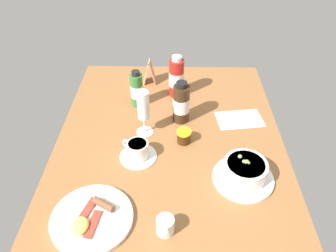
# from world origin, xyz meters

# --- Properties ---
(ground_plane) EXTENTS (1.10, 0.84, 0.03)m
(ground_plane) POSITION_xyz_m (0.00, 0.00, -0.01)
(ground_plane) COLOR brown
(porridge_bowl) EXTENTS (0.20, 0.20, 0.08)m
(porridge_bowl) POSITION_xyz_m (-0.18, -0.24, 0.04)
(porridge_bowl) COLOR white
(porridge_bowl) RESTS_ON ground_plane
(cutlery_setting) EXTENTS (0.14, 0.20, 0.01)m
(cutlery_setting) POSITION_xyz_m (0.14, -0.27, 0.00)
(cutlery_setting) COLOR white
(cutlery_setting) RESTS_ON ground_plane
(coffee_cup) EXTENTS (0.13, 0.13, 0.06)m
(coffee_cup) POSITION_xyz_m (-0.08, 0.11, 0.03)
(coffee_cup) COLOR white
(coffee_cup) RESTS_ON ground_plane
(creamer_jug) EXTENTS (0.06, 0.05, 0.06)m
(creamer_jug) POSITION_xyz_m (-0.37, 0.01, 0.03)
(creamer_jug) COLOR white
(creamer_jug) RESTS_ON ground_plane
(wine_glass) EXTENTS (0.06, 0.06, 0.18)m
(wine_glass) POSITION_xyz_m (0.05, 0.10, 0.12)
(wine_glass) COLOR white
(wine_glass) RESTS_ON ground_plane
(jam_jar) EXTENTS (0.05, 0.05, 0.05)m
(jam_jar) POSITION_xyz_m (-0.00, -0.05, 0.03)
(jam_jar) COLOR #3E210B
(jam_jar) RESTS_ON ground_plane
(sauce_bottle_green) EXTENTS (0.05, 0.05, 0.16)m
(sauce_bottle_green) POSITION_xyz_m (0.23, 0.14, 0.07)
(sauce_bottle_green) COLOR #337233
(sauce_bottle_green) RESTS_ON ground_plane
(sauce_bottle_red) EXTENTS (0.06, 0.06, 0.19)m
(sauce_bottle_red) POSITION_xyz_m (0.31, -0.02, 0.09)
(sauce_bottle_red) COLOR #B21E19
(sauce_bottle_red) RESTS_ON ground_plane
(sauce_bottle_brown) EXTENTS (0.06, 0.06, 0.18)m
(sauce_bottle_brown) POSITION_xyz_m (0.13, -0.04, 0.08)
(sauce_bottle_brown) COLOR #382314
(sauce_bottle_brown) RESTS_ON ground_plane
(breakfast_plate) EXTENTS (0.24, 0.24, 0.04)m
(breakfast_plate) POSITION_xyz_m (-0.34, 0.22, 0.01)
(breakfast_plate) COLOR white
(breakfast_plate) RESTS_ON ground_plane
(menu_card) EXTENTS (0.05, 0.06, 0.11)m
(menu_card) POSITION_xyz_m (0.40, 0.10, 0.06)
(menu_card) COLOR tan
(menu_card) RESTS_ON ground_plane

